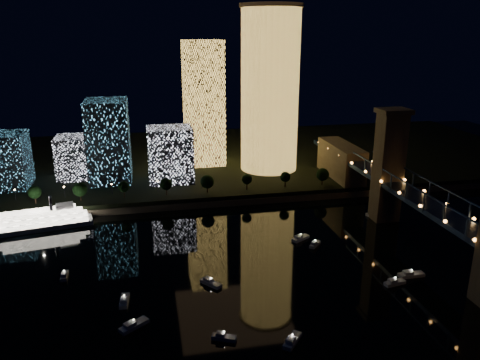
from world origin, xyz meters
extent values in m
plane|color=black|center=(0.00, 0.00, 0.00)|extent=(520.00, 520.00, 0.00)
cube|color=black|center=(0.00, 160.00, 2.50)|extent=(420.00, 160.00, 5.00)
cube|color=#6B5E4C|center=(0.00, 82.00, 1.50)|extent=(420.00, 6.00, 3.00)
cylinder|color=#FFC151|center=(30.52, 123.42, 48.99)|extent=(32.00, 32.00, 87.97)
cylinder|color=#6B5E4C|center=(30.52, 123.42, 93.97)|extent=(34.00, 34.00, 2.00)
cube|color=#FFC151|center=(-4.17, 142.95, 40.74)|extent=(22.47, 22.47, 71.48)
cube|color=white|center=(-26.33, 111.00, 19.35)|extent=(23.31, 19.73, 28.69)
cube|color=#4FACD7|center=(-57.61, 119.75, 26.25)|extent=(21.25, 27.63, 42.50)
cube|color=white|center=(-74.61, 127.69, 16.27)|extent=(22.54, 20.49, 22.54)
cube|color=#4FACD7|center=(-107.79, 116.91, 18.88)|extent=(19.83, 21.81, 27.76)
cube|color=navy|center=(65.00, 0.00, 18.00)|extent=(10.00, 260.00, 2.00)
cube|color=#6B5E4C|center=(65.00, 50.00, 24.00)|extent=(11.00, 9.00, 48.00)
cube|color=#6B5E4C|center=(65.00, 50.00, 49.00)|extent=(13.00, 11.00, 2.00)
cube|color=navy|center=(60.00, 0.00, 25.00)|extent=(0.50, 150.00, 0.50)
cube|color=navy|center=(70.00, 0.00, 25.00)|extent=(0.50, 150.00, 0.50)
cube|color=#6B5E4C|center=(65.00, 100.00, 11.50)|extent=(12.00, 40.00, 23.00)
cube|color=navy|center=(60.00, -12.00, 21.50)|extent=(0.50, 0.50, 7.00)
cube|color=navy|center=(60.00, 12.00, 21.50)|extent=(0.50, 0.50, 7.00)
cube|color=navy|center=(60.00, 36.00, 21.50)|extent=(0.50, 0.50, 7.00)
cube|color=navy|center=(60.00, 60.00, 21.50)|extent=(0.50, 0.50, 7.00)
sphere|color=#FF9438|center=(59.50, 0.00, 19.80)|extent=(1.20, 1.20, 1.20)
sphere|color=#FF9438|center=(59.50, 45.00, 19.80)|extent=(1.20, 1.20, 1.20)
sphere|color=#FF9438|center=(59.50, 90.00, 19.80)|extent=(1.20, 1.20, 1.20)
cube|color=silver|center=(-85.27, 69.45, 1.09)|extent=(44.50, 17.58, 2.17)
cube|color=white|center=(-85.27, 69.45, 3.17)|extent=(40.78, 16.04, 1.99)
cube|color=white|center=(-85.27, 69.45, 5.16)|extent=(37.06, 14.50, 1.99)
cube|color=white|center=(-85.27, 69.45, 7.15)|extent=(31.56, 12.64, 1.99)
cube|color=silver|center=(-74.59, 71.39, 8.86)|extent=(8.09, 6.64, 1.63)
cylinder|color=black|center=(-79.61, 68.64, 10.85)|extent=(1.27, 1.27, 5.43)
cylinder|color=black|center=(-80.26, 72.20, 10.85)|extent=(1.27, 1.27, 5.43)
cube|color=silver|center=(21.21, 36.24, 0.60)|extent=(8.34, 6.37, 1.20)
cube|color=silver|center=(20.16, 35.62, 1.70)|extent=(3.53, 3.27, 1.00)
sphere|color=white|center=(21.21, 36.24, 2.60)|extent=(0.36, 0.36, 0.36)
cube|color=silver|center=(-2.12, -26.44, 0.60)|extent=(7.12, 7.82, 1.20)
cube|color=silver|center=(-2.89, -27.37, 1.70)|extent=(3.41, 3.50, 1.00)
sphere|color=white|center=(-2.12, -26.44, 2.60)|extent=(0.36, 0.36, 0.36)
cube|color=silver|center=(-44.59, -10.80, 0.60)|extent=(8.88, 7.56, 1.20)
cube|color=silver|center=(-45.67, -11.59, 1.70)|extent=(3.89, 3.71, 1.00)
sphere|color=white|center=(-44.59, -10.80, 2.60)|extent=(0.36, 0.36, 0.36)
cube|color=silver|center=(-19.63, 8.17, 0.60)|extent=(7.02, 7.76, 1.20)
cube|color=silver|center=(-20.39, 9.10, 1.70)|extent=(3.37, 3.46, 1.00)
sphere|color=white|center=(-19.63, 8.17, 2.60)|extent=(0.36, 0.36, 0.36)
cube|color=silver|center=(40.93, -3.80, 0.60)|extent=(7.89, 3.78, 1.20)
cube|color=silver|center=(39.81, -4.01, 1.70)|extent=(2.97, 2.42, 1.00)
sphere|color=white|center=(40.93, -3.80, 2.60)|extent=(0.36, 0.36, 0.36)
cube|color=silver|center=(-20.15, -21.45, 0.60)|extent=(7.14, 4.68, 1.20)
cube|color=silver|center=(-21.09, -21.05, 1.70)|extent=(2.89, 2.57, 1.00)
sphere|color=white|center=(-20.15, -21.45, 2.60)|extent=(0.36, 0.36, 0.36)
cube|color=silver|center=(24.95, 29.62, 0.60)|extent=(6.10, 6.23, 1.20)
cube|color=silver|center=(24.26, 28.91, 1.70)|extent=(2.84, 2.86, 1.00)
sphere|color=white|center=(24.95, 29.62, 2.60)|extent=(0.36, 0.36, 0.36)
cube|color=silver|center=(49.25, 0.03, 0.60)|extent=(9.02, 2.92, 1.20)
cube|color=silver|center=(47.90, 0.03, 1.70)|extent=(3.16, 2.35, 1.00)
sphere|color=white|center=(49.25, 0.03, 2.60)|extent=(0.36, 0.36, 0.36)
cube|color=silver|center=(-47.69, 2.92, 0.60)|extent=(3.07, 8.09, 1.20)
cube|color=silver|center=(-47.77, 1.74, 1.70)|extent=(2.25, 2.91, 1.00)
sphere|color=white|center=(-47.69, 2.92, 2.60)|extent=(0.36, 0.36, 0.36)
cube|color=silver|center=(-68.49, 23.09, 0.60)|extent=(2.25, 6.58, 1.20)
cube|color=silver|center=(-68.47, 22.11, 1.70)|extent=(1.75, 2.33, 1.00)
sphere|color=white|center=(-68.49, 23.09, 2.60)|extent=(0.36, 0.36, 0.36)
cube|color=silver|center=(61.34, 51.58, 0.60)|extent=(4.97, 9.02, 1.20)
cube|color=silver|center=(61.69, 50.34, 1.70)|extent=(2.96, 3.50, 1.00)
sphere|color=white|center=(61.34, 51.58, 2.60)|extent=(0.36, 0.36, 0.36)
cylinder|color=black|center=(-90.00, 88.00, 7.00)|extent=(0.70, 0.70, 4.00)
sphere|color=black|center=(-90.00, 88.00, 10.50)|extent=(6.14, 6.14, 6.14)
cylinder|color=black|center=(-70.00, 88.00, 7.00)|extent=(0.70, 0.70, 4.00)
sphere|color=black|center=(-70.00, 88.00, 10.50)|extent=(6.74, 6.74, 6.74)
cylinder|color=black|center=(-50.00, 88.00, 7.00)|extent=(0.70, 0.70, 4.00)
sphere|color=black|center=(-50.00, 88.00, 10.50)|extent=(5.29, 5.29, 5.29)
cylinder|color=black|center=(-30.00, 88.00, 7.00)|extent=(0.70, 0.70, 4.00)
sphere|color=black|center=(-30.00, 88.00, 10.50)|extent=(5.89, 5.89, 5.89)
cylinder|color=black|center=(-10.00, 88.00, 7.00)|extent=(0.70, 0.70, 4.00)
sphere|color=black|center=(-10.00, 88.00, 10.50)|extent=(6.85, 6.85, 6.85)
cylinder|color=black|center=(10.00, 88.00, 7.00)|extent=(0.70, 0.70, 4.00)
sphere|color=black|center=(10.00, 88.00, 10.50)|extent=(5.21, 5.21, 5.21)
cylinder|color=black|center=(30.00, 88.00, 7.00)|extent=(0.70, 0.70, 4.00)
sphere|color=black|center=(30.00, 88.00, 10.50)|extent=(5.25, 5.25, 5.25)
cylinder|color=black|center=(50.00, 88.00, 7.00)|extent=(0.70, 0.70, 4.00)
sphere|color=black|center=(50.00, 88.00, 10.50)|extent=(6.61, 6.61, 6.61)
cylinder|color=black|center=(-100.00, 94.00, 7.50)|extent=(0.24, 0.24, 5.00)
sphere|color=#FFCC7F|center=(-100.00, 94.00, 10.30)|extent=(0.70, 0.70, 0.70)
cylinder|color=black|center=(-78.00, 94.00, 7.50)|extent=(0.24, 0.24, 5.00)
sphere|color=#FFCC7F|center=(-78.00, 94.00, 10.30)|extent=(0.70, 0.70, 0.70)
cylinder|color=black|center=(-56.00, 94.00, 7.50)|extent=(0.24, 0.24, 5.00)
sphere|color=#FFCC7F|center=(-56.00, 94.00, 10.30)|extent=(0.70, 0.70, 0.70)
cylinder|color=black|center=(-34.00, 94.00, 7.50)|extent=(0.24, 0.24, 5.00)
sphere|color=#FFCC7F|center=(-34.00, 94.00, 10.30)|extent=(0.70, 0.70, 0.70)
cylinder|color=black|center=(-12.00, 94.00, 7.50)|extent=(0.24, 0.24, 5.00)
sphere|color=#FFCC7F|center=(-12.00, 94.00, 10.30)|extent=(0.70, 0.70, 0.70)
cylinder|color=black|center=(10.00, 94.00, 7.50)|extent=(0.24, 0.24, 5.00)
sphere|color=#FFCC7F|center=(10.00, 94.00, 10.30)|extent=(0.70, 0.70, 0.70)
cylinder|color=black|center=(32.00, 94.00, 7.50)|extent=(0.24, 0.24, 5.00)
sphere|color=#FFCC7F|center=(32.00, 94.00, 10.30)|extent=(0.70, 0.70, 0.70)
camera|label=1|loc=(-37.54, -129.51, 81.16)|focal=35.00mm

